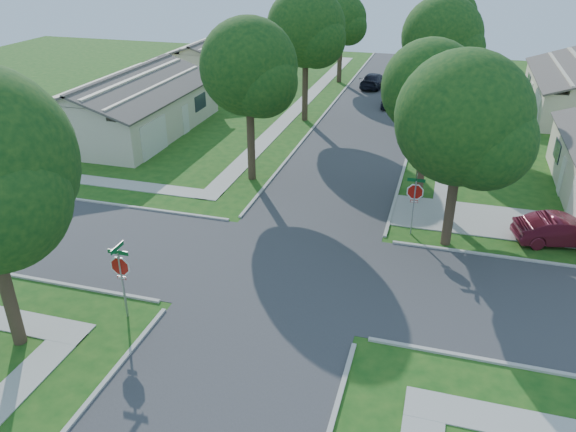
% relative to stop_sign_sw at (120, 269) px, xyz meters
% --- Properties ---
extents(ground, '(100.00, 100.00, 0.00)m').
position_rel_stop_sign_sw_xyz_m(ground, '(4.70, 4.70, -2.03)').
color(ground, '#174A14').
rests_on(ground, ground).
extents(road_ns, '(7.00, 100.00, 0.02)m').
position_rel_stop_sign_sw_xyz_m(road_ns, '(4.70, 4.70, -2.03)').
color(road_ns, '#333335').
rests_on(road_ns, ground).
extents(sidewalk_ne, '(1.20, 40.00, 0.04)m').
position_rel_stop_sign_sw_xyz_m(sidewalk_ne, '(10.80, 30.70, -2.01)').
color(sidewalk_ne, '#9E9B91').
rests_on(sidewalk_ne, ground).
extents(sidewalk_nw, '(1.20, 40.00, 0.04)m').
position_rel_stop_sign_sw_xyz_m(sidewalk_nw, '(-1.40, 30.70, -2.01)').
color(sidewalk_nw, '#9E9B91').
rests_on(sidewalk_nw, ground).
extents(driveway, '(8.80, 3.60, 0.05)m').
position_rel_stop_sign_sw_xyz_m(driveway, '(12.60, 11.80, -2.01)').
color(driveway, '#9E9B91').
rests_on(driveway, ground).
extents(stop_sign_sw, '(1.05, 0.80, 2.98)m').
position_rel_stop_sign_sw_xyz_m(stop_sign_sw, '(0.00, 0.00, 0.00)').
color(stop_sign_sw, gray).
rests_on(stop_sign_sw, ground).
extents(stop_sign_ne, '(1.05, 0.80, 2.98)m').
position_rel_stop_sign_sw_xyz_m(stop_sign_ne, '(9.40, 9.40, 0.00)').
color(stop_sign_ne, gray).
rests_on(stop_sign_ne, ground).
extents(tree_e_near, '(4.97, 4.80, 8.28)m').
position_rel_stop_sign_sw_xyz_m(tree_e_near, '(9.45, 13.71, 3.61)').
color(tree_e_near, '#38281C').
rests_on(tree_e_near, ground).
extents(tree_e_mid, '(5.59, 5.40, 9.21)m').
position_rel_stop_sign_sw_xyz_m(tree_e_mid, '(9.46, 25.71, 4.22)').
color(tree_e_mid, '#38281C').
rests_on(tree_e_mid, ground).
extents(tree_e_far, '(5.17, 5.00, 8.72)m').
position_rel_stop_sign_sw_xyz_m(tree_e_far, '(9.45, 38.71, 3.95)').
color(tree_e_far, '#38281C').
rests_on(tree_e_far, ground).
extents(tree_w_near, '(5.38, 5.20, 8.97)m').
position_rel_stop_sign_sw_xyz_m(tree_w_near, '(0.06, 13.71, 4.08)').
color(tree_w_near, '#38281C').
rests_on(tree_w_near, ground).
extents(tree_w_mid, '(5.80, 5.60, 9.56)m').
position_rel_stop_sign_sw_xyz_m(tree_w_mid, '(0.06, 25.71, 4.46)').
color(tree_w_mid, '#38281C').
rests_on(tree_w_mid, ground).
extents(tree_w_far, '(4.76, 4.60, 8.04)m').
position_rel_stop_sign_sw_xyz_m(tree_w_far, '(0.05, 38.71, 3.48)').
color(tree_w_far, '#38281C').
rests_on(tree_w_far, ground).
extents(tree_ne_corner, '(5.80, 5.60, 8.66)m').
position_rel_stop_sign_sw_xyz_m(tree_ne_corner, '(11.06, 8.91, 3.56)').
color(tree_ne_corner, '#38281C').
rests_on(tree_ne_corner, ground).
extents(house_nw_near, '(8.42, 13.60, 4.23)m').
position_rel_stop_sign_sw_xyz_m(house_nw_near, '(-11.29, 19.70, -0.51)').
color(house_nw_near, beige).
rests_on(house_nw_near, ground).
extents(house_nw_far, '(8.42, 13.60, 4.23)m').
position_rel_stop_sign_sw_xyz_m(house_nw_far, '(-11.29, 36.70, -0.51)').
color(house_nw_far, beige).
rests_on(house_nw_far, ground).
extents(car_driveway, '(4.33, 2.39, 1.35)m').
position_rel_stop_sign_sw_xyz_m(car_driveway, '(15.96, 10.34, -1.35)').
color(car_driveway, '#53111D').
rests_on(car_driveway, ground).
extents(car_curb_east, '(1.62, 3.90, 1.32)m').
position_rel_stop_sign_sw_xyz_m(car_curb_east, '(5.90, 31.49, -1.37)').
color(car_curb_east, black).
rests_on(car_curb_east, ground).
extents(car_curb_west, '(2.31, 4.65, 1.30)m').
position_rel_stop_sign_sw_xyz_m(car_curb_west, '(3.50, 37.49, -1.38)').
color(car_curb_west, black).
rests_on(car_curb_west, ground).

